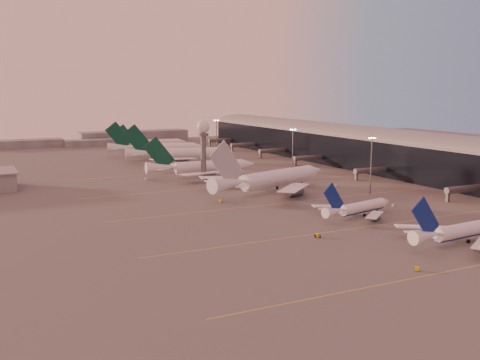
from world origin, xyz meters
name	(u,v)px	position (x,y,z in m)	size (l,w,h in m)	color
ground	(344,240)	(0.00, 0.00, 0.00)	(700.00, 700.00, 0.00)	#525050
taxiway_markings	(320,199)	(30.00, 56.00, 0.01)	(180.00, 185.25, 0.02)	#E1D14F
terminal	(381,151)	(107.88, 110.09, 10.52)	(57.00, 362.00, 23.04)	black
radar_tower	(203,138)	(5.00, 120.00, 20.95)	(6.40, 6.40, 31.10)	#56595E
mast_b	(371,162)	(55.00, 55.00, 13.74)	(3.60, 0.56, 25.00)	#56595E
mast_c	(293,150)	(50.00, 110.00, 13.74)	(3.60, 0.56, 25.00)	#56595E
mast_d	(216,136)	(48.00, 200.00, 13.74)	(3.60, 0.56, 25.00)	#56595E
distant_horizon	(102,139)	(2.62, 325.14, 3.89)	(165.00, 37.50, 9.00)	slate
narrowbody_near	(460,233)	(27.55, -18.37, 3.20)	(40.48, 32.23, 15.81)	white
narrowbody_mid	(359,209)	(22.73, 22.16, 2.83)	(35.35, 27.91, 14.00)	white
widebody_white	(272,182)	(19.42, 77.97, 4.28)	(67.81, 53.50, 24.67)	white
greentail_a	(202,169)	(8.77, 130.49, 3.78)	(58.99, 47.50, 21.42)	white
greentail_b	(180,156)	(17.26, 184.93, 4.23)	(64.87, 51.78, 23.96)	white
greentail_c	(157,150)	(14.93, 222.06, 4.15)	(62.96, 50.13, 23.48)	white
greentail_d	(153,145)	(25.99, 266.00, 3.37)	(52.50, 42.24, 19.08)	white
gsv_truck_a	(417,266)	(-1.03, -30.99, 1.14)	(5.40, 5.19, 2.23)	yellow
gsv_tug_mid	(317,236)	(-5.42, 6.29, 0.57)	(4.50, 3.87, 1.10)	yellow
gsv_truck_b	(394,204)	(46.47, 30.57, 0.96)	(4.78, 2.02, 1.88)	silver
gsv_truck_c	(221,199)	(-9.46, 67.93, 1.11)	(5.63, 4.34, 2.17)	yellow
gsv_catering_b	(336,182)	(53.29, 76.99, 1.80)	(4.77, 3.26, 3.60)	silver
gsv_tug_far	(224,187)	(4.35, 94.85, 0.52)	(2.88, 3.94, 1.02)	silver
gsv_truck_d	(146,178)	(-20.40, 133.40, 1.15)	(2.17, 5.60, 2.26)	silver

